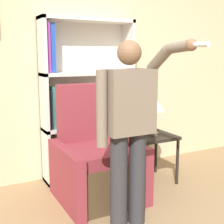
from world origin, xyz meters
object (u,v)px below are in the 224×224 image
object	(u,v)px
armchair	(96,163)
person_standing	(129,124)
side_table	(152,142)
bookcase	(81,103)
table_lamp	(153,104)

from	to	relation	value
armchair	person_standing	size ratio (longest dim) A/B	0.74
side_table	bookcase	bearing A→B (deg)	141.92
bookcase	person_standing	distance (m)	1.29
bookcase	table_lamp	size ratio (longest dim) A/B	4.02
bookcase	table_lamp	distance (m)	0.87
side_table	table_lamp	distance (m)	0.46
person_standing	side_table	distance (m)	1.16
side_table	table_lamp	size ratio (longest dim) A/B	1.20
table_lamp	person_standing	bearing A→B (deg)	-135.70
bookcase	side_table	distance (m)	0.98
person_standing	armchair	bearing A→B (deg)	90.54
armchair	person_standing	bearing A→B (deg)	-89.46
side_table	table_lamp	bearing A→B (deg)	-116.57
bookcase	side_table	xyz separation A→B (m)	(0.69, -0.54, -0.45)
armchair	bookcase	bearing A→B (deg)	82.14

